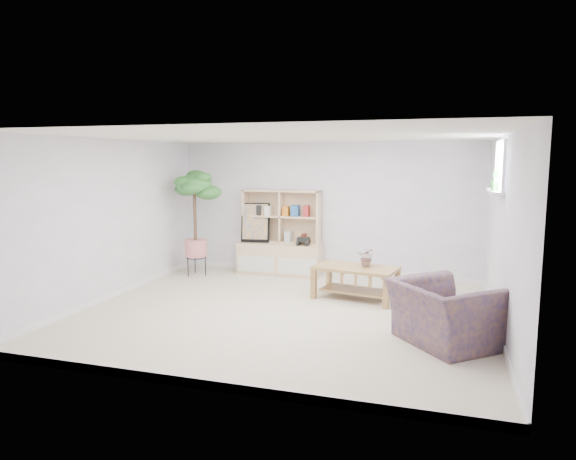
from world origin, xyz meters
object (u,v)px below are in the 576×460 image
(armchair, at_px, (444,309))
(floor_tree, at_px, (195,223))
(storage_unit, at_px, (280,233))
(coffee_table, at_px, (356,283))

(armchair, bearing_deg, floor_tree, 21.11)
(storage_unit, distance_m, coffee_table, 2.10)
(coffee_table, bearing_deg, floor_tree, 177.65)
(storage_unit, xyz_separation_m, armchair, (2.88, -2.86, -0.36))
(coffee_table, bearing_deg, storage_unit, 153.15)
(storage_unit, xyz_separation_m, floor_tree, (-1.43, -0.52, 0.18))
(storage_unit, height_order, coffee_table, storage_unit)
(storage_unit, relative_size, coffee_table, 1.28)
(floor_tree, bearing_deg, storage_unit, 20.07)
(coffee_table, distance_m, floor_tree, 3.20)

